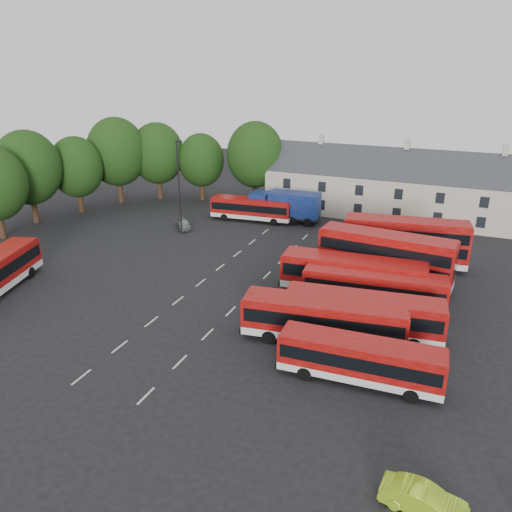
% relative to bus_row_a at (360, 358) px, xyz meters
% --- Properties ---
extents(ground, '(140.00, 140.00, 0.00)m').
position_rel_bus_row_a_xyz_m(ground, '(-16.68, 7.39, -1.75)').
color(ground, black).
rests_on(ground, ground).
extents(lane_markings, '(5.15, 33.80, 0.01)m').
position_rel_bus_row_a_xyz_m(lane_markings, '(-14.18, 9.39, -1.74)').
color(lane_markings, beige).
rests_on(lane_markings, ground).
extents(treeline, '(29.92, 32.59, 12.01)m').
position_rel_bus_row_a_xyz_m(treeline, '(-37.42, 26.75, 4.94)').
color(treeline, black).
rests_on(treeline, ground).
extents(terrace_houses, '(35.70, 7.13, 10.06)m').
position_rel_bus_row_a_xyz_m(terrace_houses, '(-2.68, 37.39, 2.11)').
color(terrace_houses, beige).
rests_on(terrace_houses, ground).
extents(bus_row_a, '(10.39, 2.88, 2.91)m').
position_rel_bus_row_a_xyz_m(bus_row_a, '(0.00, 0.00, 0.00)').
color(bus_row_a, silver).
rests_on(bus_row_a, ground).
extents(bus_row_b, '(11.92, 4.27, 3.30)m').
position_rel_bus_row_a_xyz_m(bus_row_b, '(-3.43, 3.73, 0.23)').
color(bus_row_b, silver).
rests_on(bus_row_b, ground).
extents(bus_row_c, '(11.74, 4.04, 3.25)m').
position_rel_bus_row_a_xyz_m(bus_row_c, '(-1.01, 5.75, 0.21)').
color(bus_row_c, silver).
rests_on(bus_row_c, ground).
extents(bus_row_d, '(11.63, 3.75, 3.23)m').
position_rel_bus_row_a_xyz_m(bus_row_d, '(-1.11, 10.42, 0.19)').
color(bus_row_d, silver).
rests_on(bus_row_d, ground).
extents(bus_row_e, '(12.43, 3.70, 3.47)m').
position_rel_bus_row_a_xyz_m(bus_row_e, '(-3.25, 12.24, 0.34)').
color(bus_row_e, silver).
rests_on(bus_row_e, ground).
extents(bus_dd_south, '(12.09, 3.77, 4.88)m').
position_rel_bus_row_a_xyz_m(bus_dd_south, '(-1.12, 15.63, 1.03)').
color(bus_dd_south, silver).
rests_on(bus_dd_south, ground).
extents(bus_dd_north, '(12.06, 4.45, 4.83)m').
position_rel_bus_row_a_xyz_m(bus_dd_north, '(-0.08, 20.85, 1.01)').
color(bus_dd_north, silver).
rests_on(bus_dd_north, ground).
extents(bus_north, '(10.46, 3.33, 2.91)m').
position_rel_bus_row_a_xyz_m(bus_north, '(-19.95, 28.69, -0.00)').
color(bus_north, silver).
rests_on(bus_north, ground).
extents(box_truck, '(8.90, 3.31, 3.82)m').
position_rel_bus_row_a_xyz_m(box_truck, '(-15.81, 30.13, 0.40)').
color(box_truck, black).
rests_on(box_truck, ground).
extents(silver_car, '(3.41, 3.70, 1.23)m').
position_rel_bus_row_a_xyz_m(silver_car, '(-26.35, 22.62, -1.13)').
color(silver_car, '#989B9F').
rests_on(silver_car, ground).
extents(lime_car, '(4.00, 1.69, 1.28)m').
position_rel_bus_row_a_xyz_m(lime_car, '(4.82, -8.67, -1.11)').
color(lime_car, '#A9DA21').
rests_on(lime_car, ground).
extents(lamppost, '(0.75, 0.30, 10.92)m').
position_rel_bus_row_a_xyz_m(lamppost, '(-25.51, 20.81, 4.08)').
color(lamppost, black).
rests_on(lamppost, ground).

